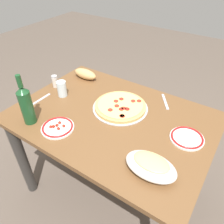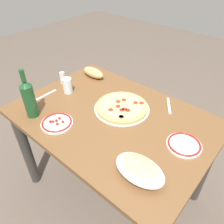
{
  "view_description": "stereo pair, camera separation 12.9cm",
  "coord_description": "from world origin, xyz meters",
  "px_view_note": "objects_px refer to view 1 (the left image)",
  "views": [
    {
      "loc": [
        0.56,
        -0.85,
        1.56
      ],
      "look_at": [
        0.0,
        0.0,
        0.77
      ],
      "focal_mm": 35.32,
      "sensor_mm": 36.0,
      "label": 1
    },
    {
      "loc": [
        0.67,
        -0.77,
        1.56
      ],
      "look_at": [
        0.0,
        0.0,
        0.77
      ],
      "focal_mm": 35.32,
      "sensor_mm": 36.0,
      "label": 2
    }
  ],
  "objects_px": {
    "baked_pasta_dish": "(151,165)",
    "wine_bottle": "(26,104)",
    "side_plate_near": "(58,127)",
    "spice_shaker": "(55,81)",
    "dining_table": "(112,132)",
    "water_glass": "(62,89)",
    "pepperoni_pizza": "(121,107)",
    "side_plate_far": "(187,138)",
    "bread_loaf": "(85,74)"
  },
  "relations": [
    {
      "from": "baked_pasta_dish",
      "to": "bread_loaf",
      "type": "xyz_separation_m",
      "value": [
        -0.78,
        0.5,
        -0.0
      ]
    },
    {
      "from": "side_plate_near",
      "to": "spice_shaker",
      "type": "xyz_separation_m",
      "value": [
        -0.33,
        0.31,
        0.03
      ]
    },
    {
      "from": "side_plate_near",
      "to": "spice_shaker",
      "type": "height_order",
      "value": "spice_shaker"
    },
    {
      "from": "side_plate_near",
      "to": "spice_shaker",
      "type": "relative_size",
      "value": 2.08
    },
    {
      "from": "pepperoni_pizza",
      "to": "side_plate_far",
      "type": "xyz_separation_m",
      "value": [
        0.43,
        -0.03,
        -0.01
      ]
    },
    {
      "from": "dining_table",
      "to": "side_plate_far",
      "type": "bearing_deg",
      "value": 7.59
    },
    {
      "from": "pepperoni_pizza",
      "to": "baked_pasta_dish",
      "type": "bearing_deg",
      "value": -42.4
    },
    {
      "from": "dining_table",
      "to": "baked_pasta_dish",
      "type": "bearing_deg",
      "value": -32.87
    },
    {
      "from": "baked_pasta_dish",
      "to": "wine_bottle",
      "type": "xyz_separation_m",
      "value": [
        -0.72,
        -0.07,
        0.08
      ]
    },
    {
      "from": "dining_table",
      "to": "pepperoni_pizza",
      "type": "distance_m",
      "value": 0.18
    },
    {
      "from": "baked_pasta_dish",
      "to": "wine_bottle",
      "type": "relative_size",
      "value": 0.8
    },
    {
      "from": "wine_bottle",
      "to": "side_plate_far",
      "type": "distance_m",
      "value": 0.88
    },
    {
      "from": "dining_table",
      "to": "pepperoni_pizza",
      "type": "xyz_separation_m",
      "value": [
        0.01,
        0.09,
        0.15
      ]
    },
    {
      "from": "pepperoni_pizza",
      "to": "side_plate_far",
      "type": "relative_size",
      "value": 1.92
    },
    {
      "from": "side_plate_near",
      "to": "wine_bottle",
      "type": "bearing_deg",
      "value": -166.55
    },
    {
      "from": "water_glass",
      "to": "side_plate_far",
      "type": "height_order",
      "value": "water_glass"
    },
    {
      "from": "wine_bottle",
      "to": "spice_shaker",
      "type": "xyz_separation_m",
      "value": [
        -0.16,
        0.36,
        -0.08
      ]
    },
    {
      "from": "bread_loaf",
      "to": "baked_pasta_dish",
      "type": "bearing_deg",
      "value": -32.65
    },
    {
      "from": "side_plate_far",
      "to": "bread_loaf",
      "type": "distance_m",
      "value": 0.88
    },
    {
      "from": "spice_shaker",
      "to": "side_plate_near",
      "type": "bearing_deg",
      "value": -43.6
    },
    {
      "from": "dining_table",
      "to": "water_glass",
      "type": "relative_size",
      "value": 11.14
    },
    {
      "from": "wine_bottle",
      "to": "bread_loaf",
      "type": "relative_size",
      "value": 1.58
    },
    {
      "from": "pepperoni_pizza",
      "to": "wine_bottle",
      "type": "distance_m",
      "value": 0.55
    },
    {
      "from": "dining_table",
      "to": "spice_shaker",
      "type": "relative_size",
      "value": 13.41
    },
    {
      "from": "wine_bottle",
      "to": "spice_shaker",
      "type": "distance_m",
      "value": 0.4
    },
    {
      "from": "baked_pasta_dish",
      "to": "wine_bottle",
      "type": "distance_m",
      "value": 0.73
    },
    {
      "from": "side_plate_near",
      "to": "bread_loaf",
      "type": "distance_m",
      "value": 0.57
    },
    {
      "from": "dining_table",
      "to": "side_plate_far",
      "type": "xyz_separation_m",
      "value": [
        0.43,
        0.06,
        0.14
      ]
    },
    {
      "from": "side_plate_near",
      "to": "spice_shaker",
      "type": "bearing_deg",
      "value": 136.4
    },
    {
      "from": "pepperoni_pizza",
      "to": "baked_pasta_dish",
      "type": "xyz_separation_m",
      "value": [
        0.36,
        -0.33,
        0.03
      ]
    },
    {
      "from": "baked_pasta_dish",
      "to": "spice_shaker",
      "type": "bearing_deg",
      "value": 161.82
    },
    {
      "from": "wine_bottle",
      "to": "water_glass",
      "type": "bearing_deg",
      "value": 96.99
    },
    {
      "from": "baked_pasta_dish",
      "to": "spice_shaker",
      "type": "xyz_separation_m",
      "value": [
        -0.88,
        0.29,
        0.0
      ]
    },
    {
      "from": "pepperoni_pizza",
      "to": "spice_shaker",
      "type": "height_order",
      "value": "spice_shaker"
    },
    {
      "from": "wine_bottle",
      "to": "baked_pasta_dish",
      "type": "bearing_deg",
      "value": 5.19
    },
    {
      "from": "bread_loaf",
      "to": "dining_table",
      "type": "bearing_deg",
      "value": -32.47
    },
    {
      "from": "baked_pasta_dish",
      "to": "spice_shaker",
      "type": "distance_m",
      "value": 0.93
    },
    {
      "from": "water_glass",
      "to": "bread_loaf",
      "type": "bearing_deg",
      "value": 94.4
    },
    {
      "from": "wine_bottle",
      "to": "side_plate_near",
      "type": "distance_m",
      "value": 0.21
    },
    {
      "from": "pepperoni_pizza",
      "to": "spice_shaker",
      "type": "bearing_deg",
      "value": -175.91
    },
    {
      "from": "pepperoni_pizza",
      "to": "wine_bottle",
      "type": "xyz_separation_m",
      "value": [
        -0.37,
        -0.39,
        0.11
      ]
    },
    {
      "from": "side_plate_far",
      "to": "baked_pasta_dish",
      "type": "bearing_deg",
      "value": -103.52
    },
    {
      "from": "side_plate_far",
      "to": "spice_shaker",
      "type": "bearing_deg",
      "value": -179.83
    },
    {
      "from": "pepperoni_pizza",
      "to": "spice_shaker",
      "type": "distance_m",
      "value": 0.53
    },
    {
      "from": "side_plate_near",
      "to": "side_plate_far",
      "type": "relative_size",
      "value": 1.02
    },
    {
      "from": "water_glass",
      "to": "spice_shaker",
      "type": "xyz_separation_m",
      "value": [
        -0.12,
        0.06,
        -0.01
      ]
    },
    {
      "from": "water_glass",
      "to": "side_plate_far",
      "type": "relative_size",
      "value": 0.59
    },
    {
      "from": "pepperoni_pizza",
      "to": "bread_loaf",
      "type": "relative_size",
      "value": 1.8
    },
    {
      "from": "spice_shaker",
      "to": "wine_bottle",
      "type": "bearing_deg",
      "value": -66.15
    },
    {
      "from": "water_glass",
      "to": "side_plate_near",
      "type": "xyz_separation_m",
      "value": [
        0.21,
        -0.26,
        -0.04
      ]
    }
  ]
}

